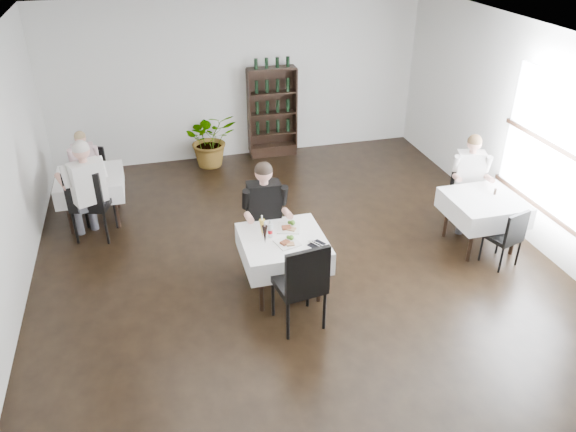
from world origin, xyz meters
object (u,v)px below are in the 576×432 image
object	(u,v)px
potted_tree	(211,139)
diner_main	(265,211)
main_table	(283,248)
wine_shelf	(272,113)

from	to	relation	value
potted_tree	diner_main	world-z (taller)	diner_main
main_table	potted_tree	size ratio (longest dim) A/B	0.98
potted_tree	diner_main	distance (m)	3.65
wine_shelf	diner_main	world-z (taller)	wine_shelf
main_table	potted_tree	xyz separation A→B (m)	(-0.34, 4.12, -0.10)
main_table	diner_main	world-z (taller)	diner_main
main_table	diner_main	bearing A→B (deg)	101.68
wine_shelf	diner_main	distance (m)	3.94
potted_tree	diner_main	bearing A→B (deg)	-86.35
potted_tree	main_table	bearing A→B (deg)	-85.35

